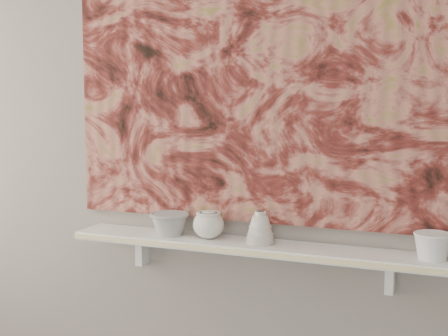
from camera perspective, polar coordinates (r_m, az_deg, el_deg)
The scene contains 11 objects.
wall_back at distance 2.32m, azimuth 3.30°, elevation 3.86°, with size 3.60×3.60×0.00m, color gray.
shelf at distance 2.29m, azimuth 2.46°, elevation -7.18°, with size 1.40×0.18×0.03m, color white.
shelf_stripe at distance 2.21m, azimuth 1.65°, elevation -7.72°, with size 1.40×0.01×0.02m, color beige.
bracket_left at distance 2.57m, azimuth -7.51°, elevation -7.44°, with size 0.03×0.06×0.12m, color white.
bracket_right at distance 2.27m, azimuth 14.95°, elevation -9.53°, with size 0.03×0.06×0.12m, color white.
painting at distance 2.30m, azimuth 3.22°, elevation 8.57°, with size 1.50×0.03×1.10m, color maroon.
house_motif at distance 2.20m, azimuth 14.24°, elevation 0.43°, with size 0.09×0.00×0.08m, color black.
bowl_grey at distance 2.41m, azimuth -5.01°, elevation -5.08°, with size 0.15×0.15×0.09m, color gray, non-canonical shape.
cup_cream at distance 2.34m, azimuth -1.43°, elevation -5.20°, with size 0.12×0.12×0.11m, color beige, non-canonical shape.
bell_vessel at distance 2.26m, azimuth 3.32°, elevation -5.43°, with size 0.11×0.11×0.12m, color silver, non-canonical shape.
bowl_white at distance 2.16m, azimuth 18.53°, elevation -6.77°, with size 0.12×0.12×0.09m, color silver, non-canonical shape.
Camera 1 is at (0.74, -0.59, 1.46)m, focal length 50.00 mm.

